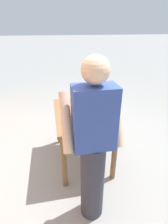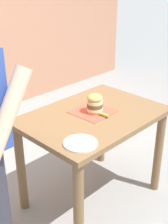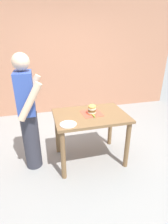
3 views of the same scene
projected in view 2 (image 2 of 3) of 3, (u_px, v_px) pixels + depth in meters
name	position (u px, v px, depth m)	size (l,w,h in m)	color
ground_plane	(92.00, 197.00, 2.71)	(80.00, 80.00, 0.00)	gray
patio_table	(93.00, 131.00, 2.43)	(0.76, 1.08, 0.80)	brown
serving_paper	(93.00, 111.00, 2.40)	(0.29, 0.29, 0.00)	#D64C38
sandwich	(95.00, 103.00, 2.35)	(0.13, 0.13, 0.19)	gold
pickle_spear	(103.00, 115.00, 2.32)	(0.02, 0.02, 0.09)	#8EA83D
side_plate_with_forks	(80.00, 143.00, 1.97)	(0.22, 0.22, 0.02)	white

